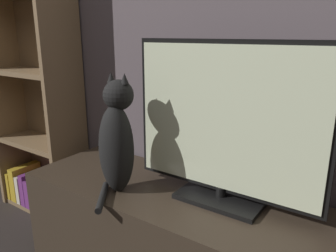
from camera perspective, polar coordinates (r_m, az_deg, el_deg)
The scene contains 5 objects.
wall_back at distance 1.55m, azimuth 9.64°, elevation 19.80°, with size 4.80×0.05×2.60m.
tv_stand at distance 1.59m, azimuth 2.85°, elevation -20.20°, with size 1.59×0.51×0.51m.
tv at distance 1.32m, azimuth 9.83°, elevation -0.09°, with size 0.82×0.21×0.66m.
cat at distance 1.43m, azimuth -8.85°, elevation -2.35°, with size 0.17×0.30×0.52m.
bookshelf at distance 2.31m, azimuth -21.57°, elevation 5.52°, with size 0.65×0.28×1.90m.
Camera 1 is at (0.67, -0.17, 1.19)m, focal length 35.00 mm.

